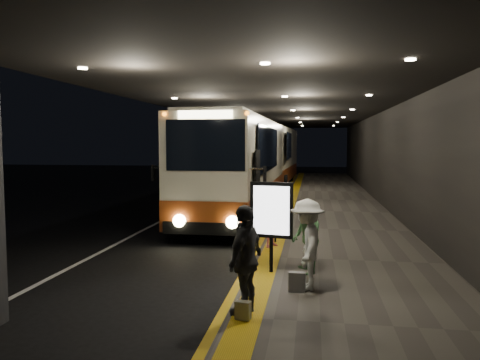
% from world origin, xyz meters
% --- Properties ---
extents(ground, '(90.00, 90.00, 0.00)m').
position_xyz_m(ground, '(0.00, 0.00, 0.00)').
color(ground, black).
extents(lane_line_white, '(0.12, 50.00, 0.01)m').
position_xyz_m(lane_line_white, '(-1.80, 5.00, 0.01)').
color(lane_line_white, silver).
rests_on(lane_line_white, ground).
extents(kerb_stripe_yellow, '(0.18, 50.00, 0.01)m').
position_xyz_m(kerb_stripe_yellow, '(2.35, 5.00, 0.01)').
color(kerb_stripe_yellow, gold).
rests_on(kerb_stripe_yellow, ground).
extents(sidewalk, '(4.50, 50.00, 0.15)m').
position_xyz_m(sidewalk, '(4.75, 5.00, 0.07)').
color(sidewalk, '#514C44').
rests_on(sidewalk, ground).
extents(tactile_strip, '(0.50, 50.00, 0.01)m').
position_xyz_m(tactile_strip, '(2.85, 5.00, 0.16)').
color(tactile_strip, gold).
rests_on(tactile_strip, sidewalk).
extents(terminal_wall, '(0.10, 50.00, 6.00)m').
position_xyz_m(terminal_wall, '(7.00, 5.00, 3.00)').
color(terminal_wall, black).
rests_on(terminal_wall, ground).
extents(support_columns, '(0.80, 24.80, 4.40)m').
position_xyz_m(support_columns, '(-1.50, 4.00, 2.20)').
color(support_columns, black).
rests_on(support_columns, ground).
extents(canopy, '(9.00, 50.00, 0.40)m').
position_xyz_m(canopy, '(2.50, 5.00, 4.60)').
color(canopy, black).
rests_on(canopy, support_columns).
extents(coach_main, '(2.73, 12.46, 3.87)m').
position_xyz_m(coach_main, '(0.92, 4.30, 1.86)').
color(coach_main, beige).
rests_on(coach_main, ground).
extents(coach_second, '(3.09, 12.64, 3.95)m').
position_xyz_m(coach_second, '(1.03, 17.80, 1.90)').
color(coach_second, beige).
rests_on(coach_second, ground).
extents(passenger_boarding, '(0.57, 0.71, 1.69)m').
position_xyz_m(passenger_boarding, '(2.80, -2.04, 0.99)').
color(passenger_boarding, '#C85D7C').
rests_on(passenger_boarding, sidewalk).
extents(passenger_waiting_green, '(0.66, 0.86, 1.55)m').
position_xyz_m(passenger_waiting_green, '(3.75, -4.48, 0.93)').
color(passenger_waiting_green, '#478047').
rests_on(passenger_waiting_green, sidewalk).
extents(passenger_waiting_white, '(0.53, 1.13, 1.74)m').
position_xyz_m(passenger_waiting_white, '(3.78, -5.57, 1.02)').
color(passenger_waiting_white, silver).
rests_on(passenger_waiting_white, sidewalk).
extents(passenger_waiting_grey, '(0.83, 1.17, 1.81)m').
position_xyz_m(passenger_waiting_grey, '(2.80, -7.05, 1.05)').
color(passenger_waiting_grey, '#48494C').
rests_on(passenger_waiting_grey, sidewalk).
extents(bag_polka, '(0.32, 0.16, 0.38)m').
position_xyz_m(bag_polka, '(3.60, -5.80, 0.34)').
color(bag_polka, black).
rests_on(bag_polka, sidewalk).
extents(bag_plain, '(0.26, 0.18, 0.30)m').
position_xyz_m(bag_plain, '(2.80, -7.34, 0.30)').
color(bag_plain, silver).
rests_on(bag_plain, sidewalk).
extents(info_sign, '(0.93, 0.27, 1.97)m').
position_xyz_m(info_sign, '(3.00, -4.54, 1.48)').
color(info_sign, black).
rests_on(info_sign, sidewalk).
extents(stanchion_post, '(0.05, 0.05, 1.04)m').
position_xyz_m(stanchion_post, '(2.85, -1.41, 0.67)').
color(stanchion_post, black).
rests_on(stanchion_post, sidewalk).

